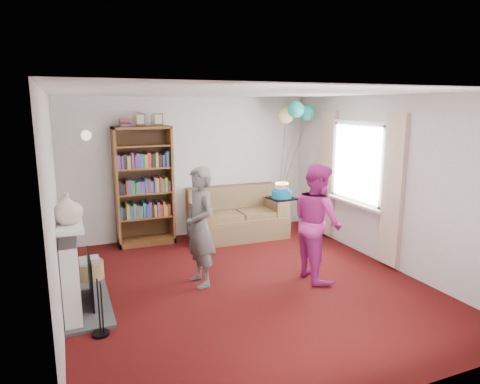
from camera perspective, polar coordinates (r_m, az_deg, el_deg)
name	(u,v)px	position (r m, az deg, el deg)	size (l,w,h in m)	color
ground	(245,285)	(5.84, 0.74, -12.27)	(5.00, 5.00, 0.00)	#390A08
wall_back	(191,167)	(7.79, -6.60, 3.31)	(4.50, 0.02, 2.50)	silver
wall_left	(53,210)	(5.02, -23.62, -2.19)	(0.02, 5.00, 2.50)	silver
wall_right	(386,181)	(6.67, 18.89, 1.36)	(0.02, 5.00, 2.50)	silver
ceiling	(246,93)	(5.34, 0.81, 13.12)	(4.50, 5.00, 0.01)	white
fireplace	(75,266)	(5.42, -21.13, -9.20)	(0.55, 1.80, 1.12)	#3F3F42
window_bay	(357,178)	(7.09, 15.35, 1.78)	(0.14, 2.02, 2.20)	white
wall_sconce	(86,135)	(7.29, -19.83, 7.13)	(0.16, 0.23, 0.16)	gold
bookcase	(144,187)	(7.44, -12.73, 0.62)	(0.95, 0.42, 2.22)	#472B14
sofa	(237,218)	(7.79, -0.47, -3.48)	(1.68, 0.89, 0.89)	brown
wicker_basket	(90,270)	(6.25, -19.37, -9.84)	(0.36, 0.36, 0.33)	#A9844E
person_striped	(200,227)	(5.63, -5.37, -4.62)	(0.58, 0.38, 1.59)	black
person_magenta	(317,222)	(5.91, 10.24, -3.93)	(0.78, 0.61, 1.60)	#B3237C
birthday_cake	(282,194)	(5.76, 5.57, -0.28)	(0.32, 0.32, 0.22)	black
balloons	(296,113)	(7.83, 7.48, 10.46)	(0.73, 0.67, 1.77)	#3F3F3F
mantel_vase	(67,208)	(4.87, -22.03, -2.03)	(0.31, 0.31, 0.33)	beige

